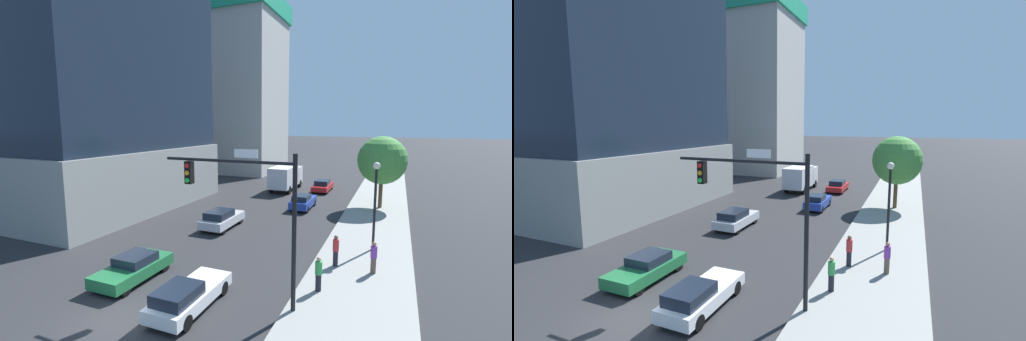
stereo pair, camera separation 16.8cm
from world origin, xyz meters
The scene contains 15 objects.
ground_plane centered at (0.00, 0.00, 0.00)m, with size 400.00×400.00×0.00m, color #28282B.
sidewalk centered at (8.77, 20.00, 0.07)m, with size 5.38×120.00×0.15m, color gray.
construction_building centered at (-14.35, 43.29, 15.37)m, with size 12.86×22.74×34.62m.
traffic_light_pole centered at (4.35, 3.30, 4.91)m, with size 6.37×0.48×6.87m.
street_lamp centered at (9.15, 12.18, 3.83)m, with size 0.44×0.44×5.60m.
street_tree centered at (8.98, 23.95, 4.67)m, with size 4.53×4.53×6.79m.
car_silver centered at (-2.14, 12.85, 0.75)m, with size 1.94×4.30×1.47m.
car_white centered at (2.16, 1.81, 0.68)m, with size 1.77×4.57×1.37m.
car_green centered at (-2.14, 3.21, 0.65)m, with size 1.92×4.33×1.32m.
car_red centered at (2.16, 30.32, 0.68)m, with size 1.85×4.61×1.39m.
car_blue centered at (2.16, 21.17, 0.71)m, with size 1.72×4.26×1.44m.
box_truck centered at (-2.14, 29.19, 1.71)m, with size 2.41×6.75×2.99m.
pedestrian_green_shirt centered at (7.11, 5.43, 1.02)m, with size 0.34×0.34×1.71m.
pedestrian_purple_shirt centered at (9.41, 8.51, 1.04)m, with size 0.34×0.34×1.74m.
pedestrian_red_shirt centered at (7.37, 8.68, 1.06)m, with size 0.34×0.34×1.78m.
Camera 2 is at (10.45, -9.89, 8.14)m, focal length 23.92 mm.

